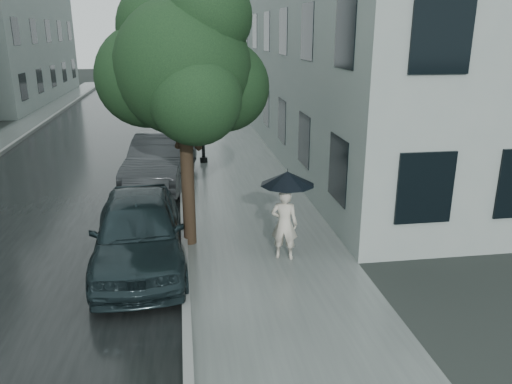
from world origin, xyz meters
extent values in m
plane|color=black|center=(0.00, 0.00, 0.00)|extent=(120.00, 120.00, 0.00)
cube|color=slate|center=(0.25, 12.00, 0.00)|extent=(3.50, 60.00, 0.01)
cube|color=slate|center=(-1.57, 12.00, 0.07)|extent=(0.15, 60.00, 0.15)
cube|color=black|center=(-5.08, 12.00, 0.00)|extent=(6.85, 60.00, 0.00)
cube|color=gray|center=(5.50, 19.50, 4.50)|extent=(7.00, 36.00, 9.00)
cube|color=black|center=(2.02, 19.50, 4.50)|extent=(0.08, 32.40, 7.20)
cube|color=black|center=(-10.32, 30.00, 4.00)|extent=(0.08, 16.20, 6.40)
imported|color=#BDB7A6|center=(0.52, 2.00, 0.78)|extent=(0.65, 0.53, 1.54)
cylinder|color=black|center=(0.56, 1.96, 1.33)|extent=(0.02, 0.02, 0.64)
cone|color=black|center=(0.56, 1.96, 1.79)|extent=(1.46, 1.46, 0.28)
cylinder|color=black|center=(0.56, 1.96, 1.95)|extent=(0.02, 0.02, 0.08)
cylinder|color=black|center=(0.56, 1.96, 0.98)|extent=(0.03, 0.03, 0.06)
cylinder|color=#332619|center=(-1.44, 3.10, 1.41)|extent=(0.28, 0.28, 2.83)
sphere|color=#1D3D1B|center=(-1.44, 3.10, 3.92)|extent=(2.83, 2.83, 2.83)
sphere|color=#1D3D1B|center=(-0.56, 3.42, 3.48)|extent=(1.95, 1.95, 1.95)
sphere|color=#1D3D1B|center=(-2.20, 3.54, 3.71)|extent=(2.18, 2.18, 2.18)
sphere|color=#1D3D1B|center=(-1.22, 2.33, 3.37)|extent=(1.84, 1.84, 1.84)
sphere|color=#1D3D1B|center=(-1.76, 3.75, 4.68)|extent=(2.07, 2.07, 2.07)
sphere|color=#1D3D1B|center=(-0.90, 2.88, 4.90)|extent=(1.76, 1.76, 1.76)
cylinder|color=black|center=(-0.77, 10.40, 2.72)|extent=(0.12, 0.12, 5.44)
cylinder|color=black|center=(-0.77, 10.40, 0.10)|extent=(0.28, 0.28, 0.20)
cylinder|color=black|center=(-1.01, 10.32, 5.44)|extent=(0.50, 0.25, 0.08)
sphere|color=silver|center=(-1.29, 10.22, 5.39)|extent=(0.32, 0.32, 0.32)
imported|color=black|center=(-2.48, 2.13, 0.76)|extent=(2.00, 4.52, 1.51)
imported|color=#24282A|center=(-2.20, 7.88, 0.78)|extent=(2.34, 4.89, 1.55)
camera|label=1|loc=(-1.51, -7.51, 4.63)|focal=35.00mm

